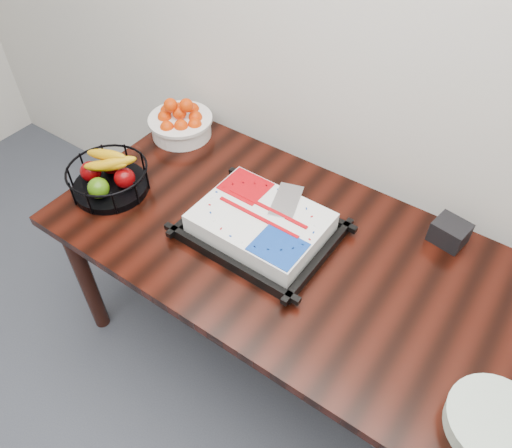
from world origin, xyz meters
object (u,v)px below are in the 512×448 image
Objects in this scene: plate_stack at (494,424)px; fruit_basket at (108,176)px; table at (291,262)px; tangerine_bowl at (180,120)px; napkin_box at (450,232)px; cake_tray at (261,225)px.

fruit_basket is at bearing 176.76° from plate_stack.
table is 6.32× the size of tangerine_bowl.
fruit_basket is 1.30m from napkin_box.
plate_stack is 0.69m from napkin_box.
cake_tray reaches higher than napkin_box.
napkin_box is at bearing 32.55° from cake_tray.
table is 0.84m from tangerine_bowl.
napkin_box is at bearing 38.39° from table.
tangerine_bowl is 1.64m from plate_stack.
cake_tray is 0.94m from plate_stack.
fruit_basket is 1.54m from plate_stack.
napkin_box reaches higher than table.
plate_stack is at bearing -3.24° from fruit_basket.
plate_stack is at bearing -17.37° from table.
table is 5.68× the size of fruit_basket.
cake_tray is 1.64× the size of fruit_basket.
fruit_basket is 2.66× the size of napkin_box.
plate_stack is (0.78, -0.24, 0.12)m from table.
cake_tray is 1.83× the size of tangerine_bowl.
fruit_basket is at bearing -167.13° from cake_tray.
fruit_basket is at bearing -157.05° from napkin_box.
napkin_box is (0.44, 0.35, 0.13)m from table.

